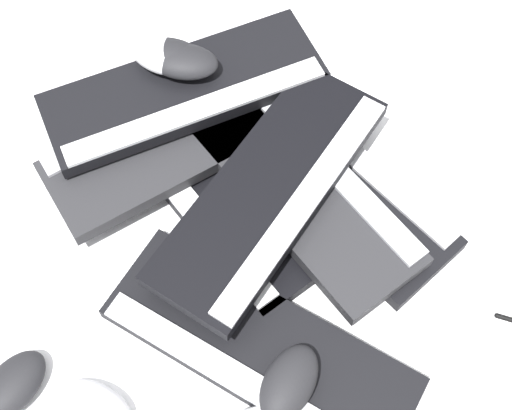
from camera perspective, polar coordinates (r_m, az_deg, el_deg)
name	(u,v)px	position (r m, az deg, el deg)	size (l,w,h in m)	color
ground_plane	(301,216)	(1.10, 3.58, -0.89)	(3.20, 3.20, 0.00)	white
keyboard_0	(213,185)	(1.11, -3.42, 1.61)	(0.46, 0.27, 0.03)	black
keyboard_1	(259,349)	(1.00, 0.28, -11.41)	(0.45, 0.19, 0.03)	black
keyboard_2	(326,177)	(1.12, 5.65, 2.24)	(0.46, 0.24, 0.03)	black
keyboard_3	(296,182)	(1.08, 3.23, 1.84)	(0.46, 0.27, 0.03)	#232326
keyboard_4	(183,136)	(1.13, -5.88, 5.48)	(0.31, 0.46, 0.03)	#232326
keyboard_5	(272,190)	(1.03, 1.26, 1.23)	(0.17, 0.45, 0.03)	black
keyboard_6	(185,90)	(1.14, -5.72, 9.12)	(0.35, 0.46, 0.03)	black
mouse_0	(174,57)	(1.14, -6.60, 11.69)	(0.11, 0.07, 0.04)	black
mouse_1	(12,386)	(1.04, -18.94, -13.53)	(0.11, 0.07, 0.04)	black
mouse_2	(292,59)	(1.25, 2.91, 11.61)	(0.11, 0.07, 0.04)	#B7B7BC
mouse_3	(93,408)	(1.00, -12.94, -15.53)	(0.11, 0.07, 0.04)	#B7B7BC
mouse_4	(183,61)	(1.13, -5.84, 11.36)	(0.11, 0.07, 0.04)	black
mouse_5	(289,383)	(0.95, 2.67, -14.01)	(0.11, 0.07, 0.04)	black
mouse_6	(157,52)	(1.14, -7.95, 11.99)	(0.11, 0.07, 0.04)	#B7B7BC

